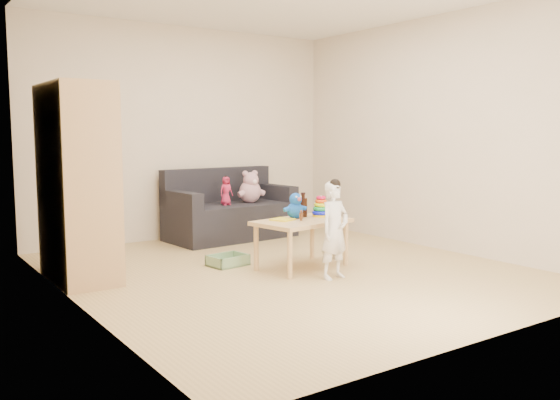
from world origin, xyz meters
TOP-DOWN VIEW (x-y plane):
  - room at (0.00, 0.00)m, footprint 4.50×4.50m
  - wardrobe at (-1.75, 0.78)m, footprint 0.48×0.96m
  - sofa at (0.39, 1.83)m, footprint 1.61×0.89m
  - play_table at (0.15, 0.02)m, footprint 0.98×0.71m
  - storage_bin at (-0.39, 0.52)m, footprint 0.40×0.32m
  - toddler at (0.14, -0.47)m, footprint 0.34×0.25m
  - pink_bear at (0.65, 1.78)m, footprint 0.32×0.28m
  - doll at (0.28, 1.73)m, footprint 0.18×0.13m
  - ring_stacker at (0.45, 0.11)m, footprint 0.18×0.18m
  - brown_bottle at (0.29, 0.20)m, footprint 0.08×0.08m
  - blue_plush at (0.16, 0.15)m, footprint 0.23×0.20m
  - wooden_figure at (0.11, -0.02)m, footprint 0.05×0.04m
  - yellow_book at (-0.01, 0.11)m, footprint 0.24×0.24m

SIDE VIEW (x-z plane):
  - storage_bin at x=-0.39m, z-range 0.00..0.11m
  - sofa at x=0.39m, z-range 0.00..0.44m
  - play_table at x=0.15m, z-range 0.00..0.47m
  - toddler at x=0.14m, z-range 0.00..0.85m
  - yellow_book at x=-0.01m, z-range 0.47..0.49m
  - wooden_figure at x=0.11m, z-range 0.47..0.58m
  - ring_stacker at x=0.45m, z-range 0.45..0.66m
  - brown_bottle at x=0.29m, z-range 0.45..0.70m
  - blue_plush at x=0.16m, z-range 0.47..0.73m
  - doll at x=0.28m, z-range 0.44..0.77m
  - pink_bear at x=0.65m, z-range 0.44..0.78m
  - wardrobe at x=-1.75m, z-range 0.00..1.73m
  - room at x=0.00m, z-range -0.95..3.55m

